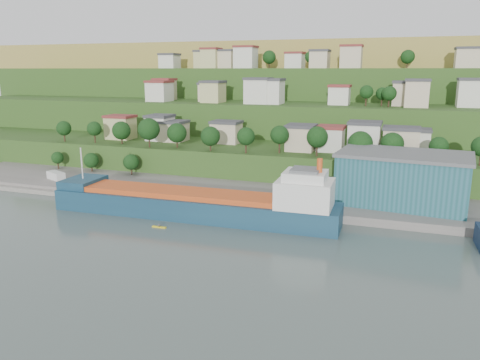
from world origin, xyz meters
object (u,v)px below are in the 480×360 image
at_px(warehouse, 403,178).
at_px(kayak_orange, 96,212).
at_px(cargo_ship_near, 201,206).
at_px(caravan, 56,177).

relative_size(warehouse, kayak_orange, 8.92).
xyz_separation_m(warehouse, kayak_orange, (-71.21, -26.45, -8.17)).
distance_m(warehouse, kayak_orange, 76.40).
height_order(cargo_ship_near, kayak_orange, cargo_ship_near).
bearing_deg(kayak_orange, caravan, 156.82).
xyz_separation_m(cargo_ship_near, warehouse, (45.00, 21.16, 5.54)).
distance_m(warehouse, caravan, 99.78).
bearing_deg(warehouse, cargo_ship_near, -148.67).
height_order(warehouse, kayak_orange, warehouse).
bearing_deg(cargo_ship_near, caravan, 163.99).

